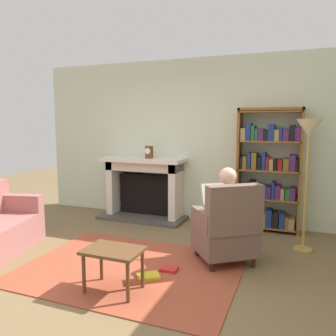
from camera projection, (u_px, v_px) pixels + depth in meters
ground at (118, 280)px, 3.55m from camera, size 14.00×14.00×0.00m
back_wall at (191, 140)px, 5.72m from camera, size 5.60×0.10×2.70m
area_rug at (131, 269)px, 3.82m from camera, size 2.40×1.80×0.01m
fireplace at (145, 186)px, 5.87m from camera, size 1.49×0.64×1.06m
mantel_clock at (149, 152)px, 5.65m from camera, size 0.14×0.14×0.20m
bookshelf at (268, 172)px, 5.12m from camera, size 0.94×0.32×1.87m
armchair_reading at (227, 229)px, 3.92m from camera, size 0.88×0.88×0.97m
seated_reader at (223, 210)px, 4.01m from camera, size 0.56×0.59×1.14m
side_table at (113, 256)px, 3.27m from camera, size 0.56×0.39×0.43m
scattered_books at (157, 273)px, 3.65m from camera, size 0.38×0.46×0.03m
floor_lamp at (309, 140)px, 4.19m from camera, size 0.32×0.32×1.69m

